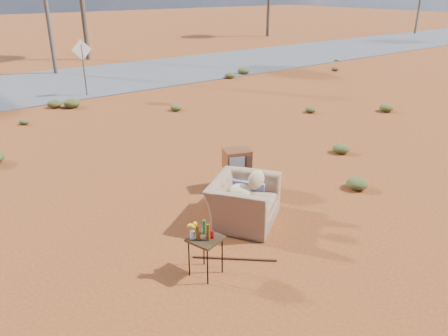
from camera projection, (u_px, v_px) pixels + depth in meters
ground at (256, 236)px, 7.68m from camera, size 140.00×140.00×0.00m
highway at (28, 88)px, 18.73m from camera, size 140.00×7.00×0.04m
armchair at (244, 194)px, 8.06m from camera, size 1.65×1.64×1.12m
tv_unit at (237, 160)px, 9.27m from camera, size 0.66×0.60×0.88m
side_table at (203, 237)px, 6.43m from camera, size 0.55×0.55×0.91m
rusty_bar at (234, 259)px, 7.03m from camera, size 1.04×0.92×0.04m
road_sign at (83, 58)px, 16.77m from camera, size 0.78×0.06×2.19m
scrub_patch at (109, 164)px, 10.42m from camera, size 17.49×8.07×0.33m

